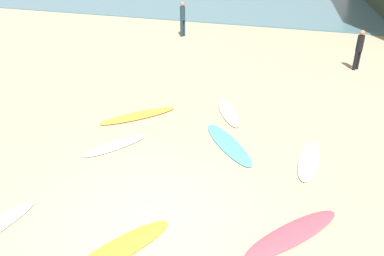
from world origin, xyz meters
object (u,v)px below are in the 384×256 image
object	(u,v)px
surfboard_5	(228,112)
surfboard_6	(115,145)
beachgoer_mid	(359,48)
surfboard_3	(138,116)
surfboard_4	(293,234)
beachgoer_far	(183,17)
surfboard_1	(309,161)
surfboard_7	(228,144)
surfboard_2	(121,248)

from	to	relation	value
surfboard_5	surfboard_6	distance (m)	3.96
beachgoer_mid	surfboard_5	bearing A→B (deg)	3.74
surfboard_6	surfboard_3	bearing A→B (deg)	129.54
surfboard_4	beachgoer_far	world-z (taller)	beachgoer_far
surfboard_1	beachgoer_far	distance (m)	13.53
surfboard_6	surfboard_7	bearing A→B (deg)	53.20
surfboard_3	beachgoer_mid	xyz separation A→B (m)	(6.83, 7.16, 0.89)
surfboard_1	surfboard_6	size ratio (longest dim) A/B	1.03
surfboard_6	beachgoer_far	world-z (taller)	beachgoer_far
surfboard_5	beachgoer_mid	distance (m)	7.34
surfboard_3	beachgoer_far	world-z (taller)	beachgoer_far
surfboard_5	surfboard_6	xyz separation A→B (m)	(-2.49, -3.07, -0.00)
surfboard_3	beachgoer_far	distance (m)	10.45
surfboard_5	surfboard_1	bearing A→B (deg)	-65.78
surfboard_3	surfboard_5	xyz separation A→B (m)	(2.70, 1.15, -0.00)
surfboard_1	surfboard_3	distance (m)	5.47
surfboard_5	surfboard_6	world-z (taller)	surfboard_5
surfboard_5	surfboard_3	bearing A→B (deg)	176.99
surfboard_6	beachgoer_far	size ratio (longest dim) A/B	1.05
surfboard_6	beachgoer_mid	distance (m)	11.28
surfboard_1	beachgoer_mid	size ratio (longest dim) A/B	1.20
surfboard_4	beachgoer_mid	bearing A→B (deg)	120.53
surfboard_6	surfboard_5	bearing A→B (deg)	84.22
surfboard_3	surfboard_4	xyz separation A→B (m)	(5.22, -3.91, -0.01)
surfboard_1	surfboard_6	distance (m)	5.23
surfboard_1	surfboard_2	size ratio (longest dim) A/B	0.92
surfboard_5	surfboard_6	size ratio (longest dim) A/B	1.11
surfboard_1	surfboard_7	world-z (taller)	surfboard_1
surfboard_5	beachgoer_far	distance (m)	10.28
surfboard_2	beachgoer_far	size ratio (longest dim) A/B	1.17
surfboard_4	surfboard_7	xyz separation A→B (m)	(-2.04, 3.06, -0.00)
surfboard_3	surfboard_7	size ratio (longest dim) A/B	1.00
surfboard_4	surfboard_2	bearing A→B (deg)	-116.43
surfboard_3	surfboard_5	distance (m)	2.94
surfboard_2	surfboard_5	world-z (taller)	surfboard_5
surfboard_6	surfboard_2	bearing A→B (deg)	-26.59
beachgoer_far	surfboard_1	bearing A→B (deg)	-121.46
surfboard_3	surfboard_5	bearing A→B (deg)	-113.87
surfboard_2	beachgoer_mid	size ratio (longest dim) A/B	1.30
surfboard_1	surfboard_5	size ratio (longest dim) A/B	0.94
surfboard_3	surfboard_2	bearing A→B (deg)	155.32
surfboard_4	surfboard_5	distance (m)	5.65
surfboard_1	surfboard_7	bearing A→B (deg)	178.12
surfboard_3	surfboard_7	xyz separation A→B (m)	(3.18, -0.84, -0.01)
surfboard_4	beachgoer_mid	distance (m)	11.23
surfboard_5	beachgoer_mid	world-z (taller)	beachgoer_mid
surfboard_7	surfboard_5	bearing A→B (deg)	63.92
beachgoer_mid	beachgoer_far	size ratio (longest dim) A/B	0.90
surfboard_2	surfboard_7	world-z (taller)	surfboard_2
surfboard_3	surfboard_5	world-z (taller)	surfboard_3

